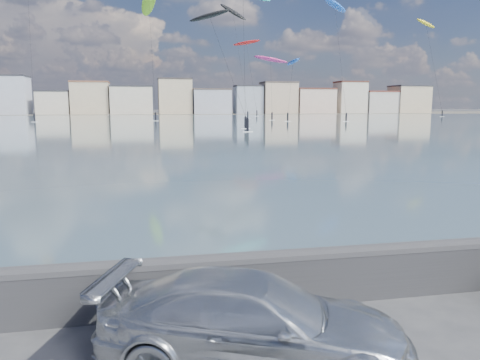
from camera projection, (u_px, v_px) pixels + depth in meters
name	position (u px, v px, depth m)	size (l,w,h in m)	color
bay_water	(150.00, 123.00, 94.48)	(500.00, 177.00, 0.00)	#476269
far_shore_strip	(148.00, 113.00, 199.50)	(500.00, 60.00, 0.00)	#4C473D
seawall	(200.00, 281.00, 8.44)	(400.00, 0.36, 1.08)	#28282B
far_buildings	(151.00, 99.00, 185.24)	(240.79, 13.26, 14.60)	gray
car_silver	(254.00, 322.00, 6.71)	(1.83, 4.50, 1.31)	silver
kitesurfer_0	(210.00, 18.00, 73.06)	(7.77, 16.48, 18.64)	black
kitesurfer_4	(293.00, 63.00, 111.58)	(5.99, 13.26, 14.92)	blue
kitesurfer_6	(247.00, 43.00, 161.73)	(9.90, 19.24, 26.04)	red
kitesurfer_7	(426.00, 24.00, 148.34)	(10.64, 12.13, 30.98)	yellow
kitesurfer_11	(335.00, 6.00, 113.26)	(9.81, 18.09, 29.27)	blue
kitesurfer_13	(149.00, 2.00, 111.29)	(5.07, 13.38, 31.51)	#8CD826
kitesurfer_15	(233.00, 13.00, 130.01)	(8.35, 14.59, 32.29)	black
kitesurfer_16	(271.00, 60.00, 115.98)	(8.85, 8.95, 16.24)	#E5338C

